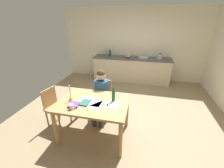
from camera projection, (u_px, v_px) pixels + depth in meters
ground_plane at (121, 115)px, 3.62m from camera, size 5.20×5.20×0.04m
wall_back at (133, 45)px, 5.39m from camera, size 5.20×0.12×2.60m
kitchen_counter at (131, 69)px, 5.42m from camera, size 2.80×0.64×0.90m
dining_table at (93, 107)px, 2.71m from camera, size 1.31×0.93×0.78m
chair_at_table at (103, 97)px, 3.42m from camera, size 0.40×0.40×0.88m
person_seated at (101, 93)px, 3.21m from camera, size 0.32×0.59×1.19m
chair_side_empty at (55, 106)px, 3.08m from camera, size 0.47×0.47×0.86m
coffee_mug at (72, 107)px, 2.44m from camera, size 0.11×0.08×0.09m
candlestick at (71, 96)px, 2.69m from camera, size 0.06×0.06×0.31m
book_magazine at (85, 102)px, 2.62m from camera, size 0.19×0.24×0.02m
book_cookery at (74, 105)px, 2.54m from camera, size 0.21×0.22×0.03m
paper_letter at (99, 105)px, 2.55m from camera, size 0.35×0.36×0.00m
paper_bill at (113, 104)px, 2.59m from camera, size 0.22×0.30×0.00m
paper_envelope at (96, 102)px, 2.65m from camera, size 0.22×0.30×0.00m
paper_receipt at (84, 99)px, 2.75m from camera, size 0.27×0.34×0.00m
wine_bottle_on_table at (113, 95)px, 2.66m from camera, size 0.07×0.07×0.27m
sink_unit at (143, 57)px, 5.14m from camera, size 0.36×0.36×0.24m
bottle_oil at (107, 53)px, 5.43m from camera, size 0.06×0.06×0.28m
bottle_vinegar at (110, 53)px, 5.45m from camera, size 0.07×0.07×0.26m
mixing_bowl at (128, 56)px, 5.21m from camera, size 0.23×0.23×0.10m
stovetop_kettle at (160, 56)px, 4.99m from camera, size 0.18×0.18×0.22m
wine_glass_near_sink at (134, 54)px, 5.31m from camera, size 0.07×0.07×0.15m
wine_glass_by_kettle at (131, 54)px, 5.33m from camera, size 0.07×0.07×0.15m
wine_glass_back_left at (128, 53)px, 5.36m from camera, size 0.07×0.07×0.15m
wine_glass_back_right at (125, 53)px, 5.37m from camera, size 0.07×0.07×0.15m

